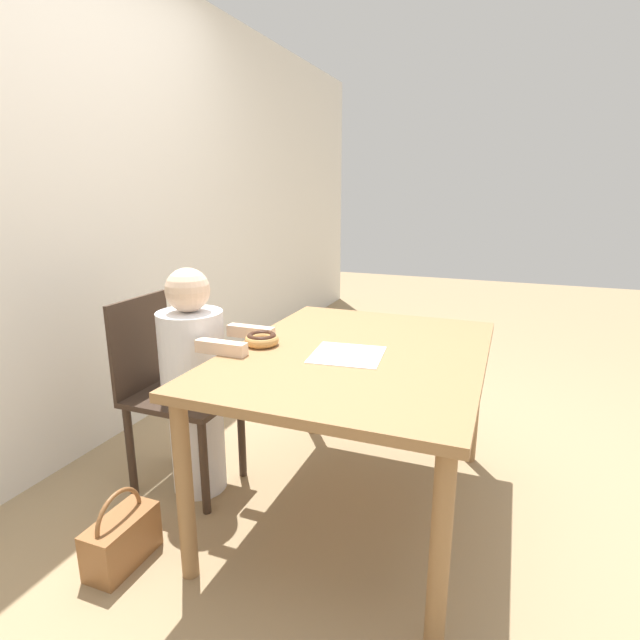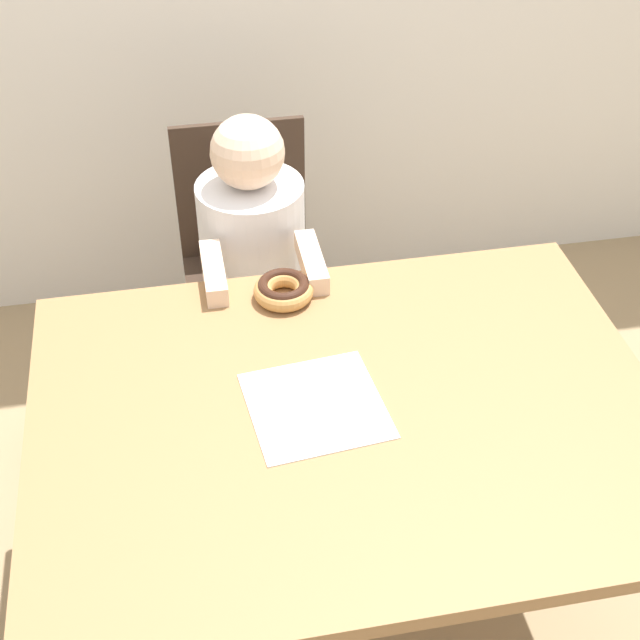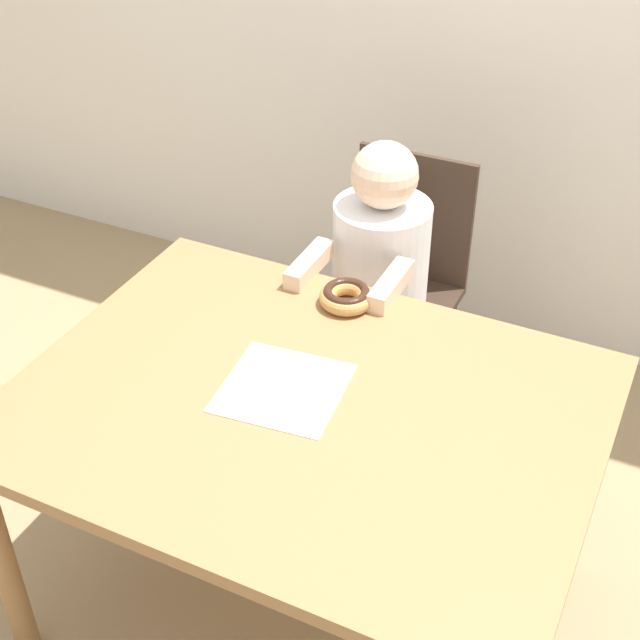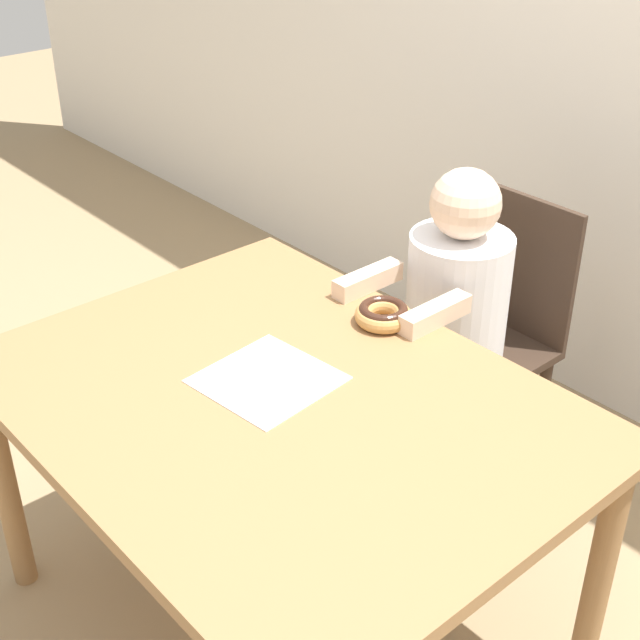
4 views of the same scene
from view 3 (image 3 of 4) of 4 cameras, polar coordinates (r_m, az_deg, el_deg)
name	(u,v)px [view 3 (image 3 of 4)]	position (r m, az deg, el deg)	size (l,w,h in m)	color
ground_plane	(307,602)	(2.51, -0.81, -17.60)	(12.00, 12.00, 0.00)	#997F5B
dining_table	(305,429)	(2.04, -0.96, -7.01)	(1.29, 0.98, 0.71)	olive
chair	(393,296)	(2.78, 4.71, 1.52)	(0.37, 0.45, 0.87)	#38281E
child_figure	(378,304)	(2.66, 3.74, 1.05)	(0.29, 0.47, 1.02)	white
donut	(346,296)	(2.27, 1.70, 1.55)	(0.14, 0.14, 0.05)	tan
napkin	(283,388)	(2.02, -2.38, -4.37)	(0.29, 0.29, 0.00)	white
handbag	(234,365)	(3.08, -5.51, -2.87)	(0.28, 0.13, 0.29)	brown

